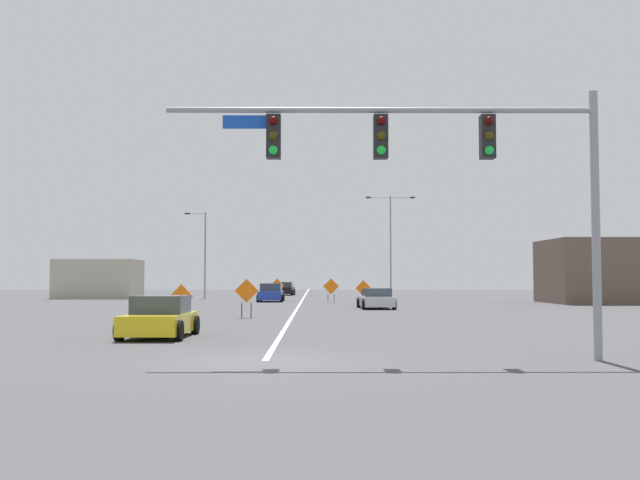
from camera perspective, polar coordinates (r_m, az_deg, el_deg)
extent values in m
plane|color=#444447|center=(17.18, -4.36, -9.50)|extent=(194.97, 194.97, 0.00)
cube|color=white|center=(71.23, -1.28, -4.55)|extent=(0.16, 108.32, 0.01)
cylinder|color=gray|center=(18.33, 20.98, 1.14)|extent=(0.20, 0.20, 6.42)
cylinder|color=gray|center=(17.56, 4.81, 10.20)|extent=(10.23, 0.14, 0.14)
cube|color=black|center=(17.84, 13.11, 7.94)|extent=(0.34, 0.32, 1.05)
sphere|color=#3A0503|center=(17.74, 13.22, 9.15)|extent=(0.22, 0.22, 0.22)
sphere|color=#3C3106|center=(17.67, 13.23, 8.04)|extent=(0.22, 0.22, 0.22)
sphere|color=green|center=(17.61, 13.25, 6.93)|extent=(0.22, 0.22, 0.22)
cube|color=black|center=(17.43, 4.82, 8.13)|extent=(0.34, 0.32, 1.05)
sphere|color=#3A0503|center=(17.33, 4.86, 9.37)|extent=(0.22, 0.22, 0.22)
sphere|color=#3C3106|center=(17.26, 4.87, 8.24)|extent=(0.22, 0.22, 0.22)
sphere|color=green|center=(17.20, 4.87, 7.10)|extent=(0.22, 0.22, 0.22)
cube|color=black|center=(17.39, -3.69, 8.15)|extent=(0.34, 0.32, 1.05)
sphere|color=#3A0503|center=(17.29, -3.72, 9.40)|extent=(0.22, 0.22, 0.22)
sphere|color=#3C3106|center=(17.22, -3.72, 8.26)|extent=(0.22, 0.22, 0.22)
sphere|color=green|center=(17.16, -3.73, 7.11)|extent=(0.22, 0.22, 0.22)
cube|color=#1447B7|center=(17.51, -5.90, 9.27)|extent=(1.10, 0.03, 0.32)
cylinder|color=gray|center=(67.83, -9.08, -1.19)|extent=(0.16, 0.16, 8.07)
cylinder|color=gray|center=(68.20, -9.75, 2.07)|extent=(1.69, 0.08, 0.08)
cube|color=#262628|center=(68.34, -10.45, 2.07)|extent=(0.44, 0.24, 0.14)
cylinder|color=gray|center=(69.18, 5.61, -0.54)|extent=(0.16, 0.16, 9.77)
cylinder|color=gray|center=(69.44, 4.71, 3.37)|extent=(2.13, 0.08, 0.08)
cube|color=#262628|center=(69.36, 3.84, 3.37)|extent=(0.44, 0.24, 0.14)
cylinder|color=gray|center=(69.66, 6.46, 3.36)|extent=(2.13, 0.08, 0.08)
cube|color=#262628|center=(69.79, 7.33, 3.35)|extent=(0.44, 0.24, 0.14)
cube|color=orange|center=(32.77, -10.91, -4.38)|extent=(1.08, 0.26, 1.09)
cylinder|color=black|center=(32.89, -11.27, -5.85)|extent=(0.05, 0.05, 0.55)
cylinder|color=black|center=(32.73, -10.58, -5.87)|extent=(0.05, 0.05, 0.55)
cube|color=orange|center=(53.56, 3.45, -3.81)|extent=(1.17, 0.13, 1.17)
cylinder|color=black|center=(53.54, 3.21, -4.77)|extent=(0.05, 0.05, 0.57)
cylinder|color=black|center=(53.61, 3.70, -4.76)|extent=(0.05, 0.05, 0.57)
cube|color=orange|center=(65.25, -3.41, -3.62)|extent=(1.28, 0.22, 1.29)
cylinder|color=black|center=(65.25, -3.63, -4.45)|extent=(0.05, 0.05, 0.56)
cylinder|color=black|center=(65.29, -3.19, -4.45)|extent=(0.05, 0.05, 0.56)
cube|color=orange|center=(57.01, 0.88, -3.68)|extent=(1.26, 0.15, 1.26)
cylinder|color=black|center=(57.05, 0.63, -4.64)|extent=(0.05, 0.05, 0.61)
cylinder|color=black|center=(57.02, 1.12, -4.64)|extent=(0.05, 0.05, 0.61)
cube|color=orange|center=(35.13, -5.83, -4.02)|extent=(1.15, 0.18, 1.15)
cylinder|color=black|center=(35.15, -6.21, -5.57)|extent=(0.05, 0.05, 0.71)
cylinder|color=black|center=(35.16, -5.48, -5.57)|extent=(0.05, 0.05, 0.71)
cube|color=#1E389E|center=(58.61, -3.91, -4.39)|extent=(1.87, 3.94, 0.69)
cube|color=#333D47|center=(58.79, -3.89, -3.75)|extent=(1.67, 2.18, 0.63)
cylinder|color=black|center=(57.32, -4.92, -4.61)|extent=(0.22, 0.64, 0.64)
cylinder|color=black|center=(57.19, -3.08, -4.62)|extent=(0.22, 0.64, 0.64)
cylinder|color=black|center=(60.06, -4.70, -4.53)|extent=(0.22, 0.64, 0.64)
cylinder|color=black|center=(59.93, -2.93, -4.54)|extent=(0.22, 0.64, 0.64)
cube|color=#B7BABF|center=(45.58, 4.44, -4.85)|extent=(2.05, 4.39, 0.61)
cube|color=#333D47|center=(45.35, 4.47, -4.14)|extent=(1.77, 2.34, 0.51)
cylinder|color=black|center=(47.20, 5.31, -4.95)|extent=(0.25, 0.65, 0.64)
cylinder|color=black|center=(46.96, 3.08, -4.97)|extent=(0.25, 0.65, 0.64)
cylinder|color=black|center=(44.22, 5.89, -5.09)|extent=(0.25, 0.65, 0.64)
cylinder|color=black|center=(43.97, 3.51, -5.11)|extent=(0.25, 0.65, 0.64)
cube|color=gold|center=(24.21, -12.59, -6.43)|extent=(1.90, 3.94, 0.62)
cube|color=#333D47|center=(24.37, -12.46, -5.00)|extent=(1.68, 1.84, 0.58)
cylinder|color=black|center=(23.13, -15.60, -6.93)|extent=(0.23, 0.64, 0.64)
cylinder|color=black|center=(22.69, -11.12, -7.06)|extent=(0.23, 0.64, 0.64)
cylinder|color=black|center=(25.77, -13.88, -6.53)|extent=(0.23, 0.64, 0.64)
cylinder|color=black|center=(25.37, -9.85, -6.63)|extent=(0.23, 0.64, 0.64)
cube|color=black|center=(79.65, -2.81, -4.01)|extent=(2.04, 4.58, 0.72)
cube|color=#333D47|center=(79.87, -2.79, -3.55)|extent=(1.76, 2.49, 0.57)
cylinder|color=black|center=(78.17, -3.58, -4.18)|extent=(0.25, 0.65, 0.64)
cylinder|color=black|center=(78.01, -2.24, -4.18)|extent=(0.25, 0.65, 0.64)
cylinder|color=black|center=(81.31, -3.36, -4.13)|extent=(0.25, 0.65, 0.64)
cylinder|color=black|center=(81.15, -2.06, -4.14)|extent=(0.25, 0.65, 0.64)
cube|color=#B2A893|center=(71.33, -17.09, -2.96)|extent=(7.30, 5.51, 3.65)
cube|color=brown|center=(59.36, 21.72, -2.31)|extent=(8.98, 7.51, 4.86)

